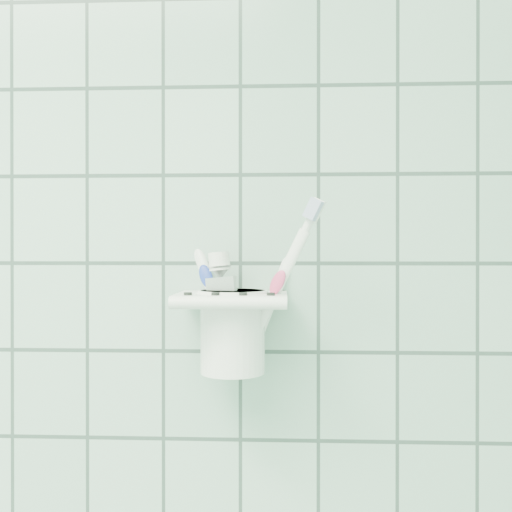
{
  "coord_description": "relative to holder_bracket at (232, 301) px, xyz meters",
  "views": [
    {
      "loc": [
        0.73,
        0.5,
        1.37
      ],
      "look_at": [
        0.7,
        1.1,
        1.37
      ],
      "focal_mm": 40.0,
      "sensor_mm": 36.0,
      "label": 1
    }
  ],
  "objects": [
    {
      "name": "toothbrush_orange",
      "position": [
        0.01,
        -0.0,
        0.03
      ],
      "size": [
        0.09,
        0.04,
        0.21
      ],
      "rotation": [
        -0.08,
        0.46,
        -0.46
      ],
      "color": "white",
      "rests_on": "cup"
    },
    {
      "name": "holder_bracket",
      "position": [
        0.0,
        0.0,
        0.0
      ],
      "size": [
        0.13,
        0.1,
        0.04
      ],
      "color": "white",
      "rests_on": "wall_back"
    },
    {
      "name": "toothbrush_pink",
      "position": [
        0.01,
        0.01,
        0.04
      ],
      "size": [
        0.08,
        0.06,
        0.21
      ],
      "rotation": [
        -0.29,
        -0.39,
        0.0
      ],
      "color": "white",
      "rests_on": "cup"
    },
    {
      "name": "cup",
      "position": [
        0.0,
        0.0,
        -0.03
      ],
      "size": [
        0.08,
        0.08,
        0.1
      ],
      "color": "white",
      "rests_on": "holder_bracket"
    },
    {
      "name": "toothbrush_blue",
      "position": [
        0.02,
        -0.0,
        0.02
      ],
      "size": [
        0.06,
        0.07,
        0.18
      ],
      "rotation": [
        -0.38,
        0.37,
        0.0
      ],
      "color": "white",
      "rests_on": "cup"
    },
    {
      "name": "toothpaste_tube",
      "position": [
        -0.0,
        -0.0,
        0.0
      ],
      "size": [
        0.04,
        0.03,
        0.13
      ],
      "rotation": [
        -0.02,
        -0.1,
        -0.21
      ],
      "color": "silver",
      "rests_on": "cup"
    }
  ]
}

